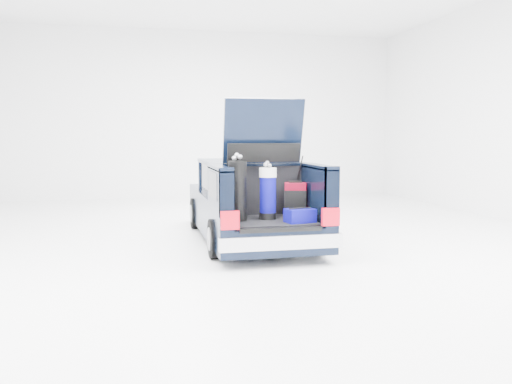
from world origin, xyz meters
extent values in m
plane|color=white|center=(0.00, 0.00, 0.00)|extent=(14.00, 14.00, 0.00)
cube|color=black|center=(0.00, 0.65, 0.50)|extent=(1.75, 3.00, 0.70)
cube|color=black|center=(0.00, 2.22, 0.40)|extent=(1.70, 0.30, 0.50)
cube|color=#B5B5BD|center=(0.00, 2.36, 0.33)|extent=(1.72, 0.10, 0.22)
cube|color=black|center=(0.00, 0.15, 1.12)|extent=(1.55, 1.95, 0.54)
cube|color=black|center=(0.00, 0.15, 1.41)|extent=(1.62, 2.05, 0.06)
cube|color=black|center=(0.00, -1.50, 0.35)|extent=(1.75, 1.30, 0.40)
cube|color=black|center=(0.00, -1.48, 0.57)|extent=(1.32, 1.18, 0.05)
cube|color=black|center=(-0.78, -1.50, 0.97)|extent=(0.20, 1.30, 0.85)
cube|color=black|center=(0.78, -1.50, 0.97)|extent=(0.20, 1.30, 0.85)
cube|color=black|center=(-0.78, -1.50, 1.41)|extent=(0.20, 1.30, 0.06)
cube|color=black|center=(0.78, -1.50, 1.41)|extent=(0.20, 1.30, 0.06)
cube|color=black|center=(0.00, -0.88, 0.97)|extent=(1.36, 0.08, 0.84)
cube|color=#B5B5BD|center=(0.00, -2.18, 0.38)|extent=(1.80, 0.12, 0.20)
cube|color=#A00615|center=(-0.74, -2.15, 0.72)|extent=(0.26, 0.07, 0.26)
cube|color=#A00615|center=(0.74, -2.15, 0.72)|extent=(0.26, 0.07, 0.26)
cube|color=black|center=(0.00, -2.15, 0.56)|extent=(1.20, 0.06, 0.06)
cube|color=black|center=(0.00, -1.05, 1.96)|extent=(1.28, 0.33, 1.03)
cube|color=black|center=(0.00, -1.01, 2.10)|extent=(0.95, 0.17, 0.54)
cylinder|color=black|center=(-0.82, 1.45, 0.31)|extent=(0.20, 0.62, 0.62)
cylinder|color=slate|center=(-0.82, 1.45, 0.31)|extent=(0.23, 0.36, 0.36)
cylinder|color=black|center=(0.82, 1.45, 0.31)|extent=(0.20, 0.62, 0.62)
cylinder|color=slate|center=(0.82, 1.45, 0.31)|extent=(0.23, 0.36, 0.36)
cylinder|color=black|center=(-0.82, -1.35, 0.31)|extent=(0.20, 0.62, 0.62)
cylinder|color=slate|center=(-0.82, -1.35, 0.31)|extent=(0.23, 0.36, 0.36)
cylinder|color=black|center=(0.82, -1.35, 0.31)|extent=(0.20, 0.62, 0.62)
cylinder|color=slate|center=(0.82, -1.35, 0.31)|extent=(0.23, 0.36, 0.36)
cube|color=#630313|center=(0.50, -1.17, 0.87)|extent=(0.39, 0.30, 0.53)
cube|color=black|center=(0.50, -1.17, 1.15)|extent=(0.22, 0.11, 0.03)
cube|color=black|center=(0.50, -1.27, 0.81)|extent=(0.34, 0.12, 0.41)
cylinder|color=black|center=(-0.50, -1.46, 1.05)|extent=(0.38, 0.40, 0.92)
cube|color=white|center=(-0.50, -1.34, 1.09)|extent=(0.11, 0.06, 0.32)
sphere|color=#99999E|center=(-0.54, -1.44, 1.55)|extent=(0.08, 0.08, 0.08)
sphere|color=#99999E|center=(-0.47, -1.50, 1.57)|extent=(0.08, 0.08, 0.08)
cylinder|color=black|center=(-0.01, -1.40, 0.65)|extent=(0.31, 0.31, 0.10)
cylinder|color=#07046B|center=(-0.01, -1.40, 0.98)|extent=(0.29, 0.29, 0.57)
cylinder|color=white|center=(-0.01, -1.40, 1.32)|extent=(0.31, 0.31, 0.14)
sphere|color=#99999E|center=(0.02, -1.38, 1.43)|extent=(0.07, 0.07, 0.07)
sphere|color=#99999E|center=(-0.01, -1.36, 1.47)|extent=(0.07, 0.07, 0.07)
cube|color=#07046B|center=(0.38, -1.82, 0.70)|extent=(0.47, 0.35, 0.20)
cylinder|color=black|center=(0.38, -1.82, 0.81)|extent=(0.36, 0.09, 0.02)
camera|label=1|loc=(-1.99, -9.48, 1.89)|focal=38.00mm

